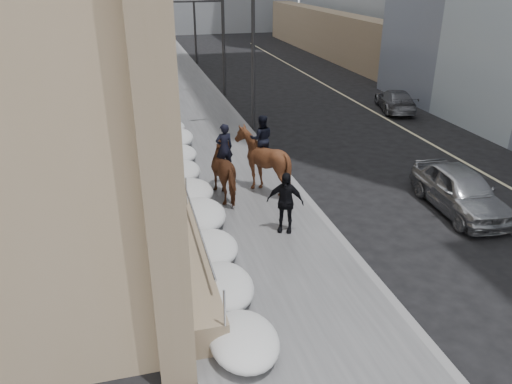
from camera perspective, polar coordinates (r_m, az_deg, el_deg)
ground at (r=13.15m, az=2.64°, el=-11.44°), size 140.00×140.00×0.00m
sidewalk at (r=21.80m, az=-5.09°, el=3.77°), size 5.00×80.00×0.12m
curb at (r=22.35m, az=1.55°, el=4.38°), size 0.24×80.00×0.12m
lane_line at (r=25.59m, az=18.85°, el=5.55°), size 0.15×70.00×0.01m
streetlight_mid at (r=25.09m, az=-0.69°, el=17.23°), size 1.71×0.24×8.00m
streetlight_far at (r=44.68m, az=-7.32°, el=20.18°), size 1.71×0.24×8.00m
traffic_signal at (r=32.81m, az=-5.43°, el=17.80°), size 4.10×0.22×6.00m
snow_bank at (r=19.73m, az=-8.25°, el=2.63°), size 1.70×18.10×0.76m
mounted_horse_left at (r=17.65m, az=-3.18°, el=2.68°), size 1.42×2.50×2.66m
mounted_horse_right at (r=18.03m, az=0.70°, el=3.80°), size 2.22×2.41×2.82m
pedestrian at (r=15.32m, az=3.34°, el=-1.17°), size 1.24×0.91×1.95m
car_silver at (r=18.31m, az=22.31°, el=0.20°), size 2.13×4.59×1.52m
car_grey at (r=30.57m, az=15.63°, el=10.07°), size 2.74×4.49×1.22m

